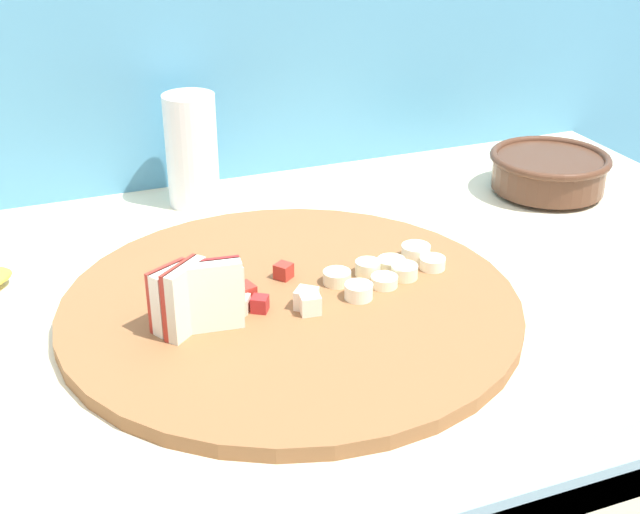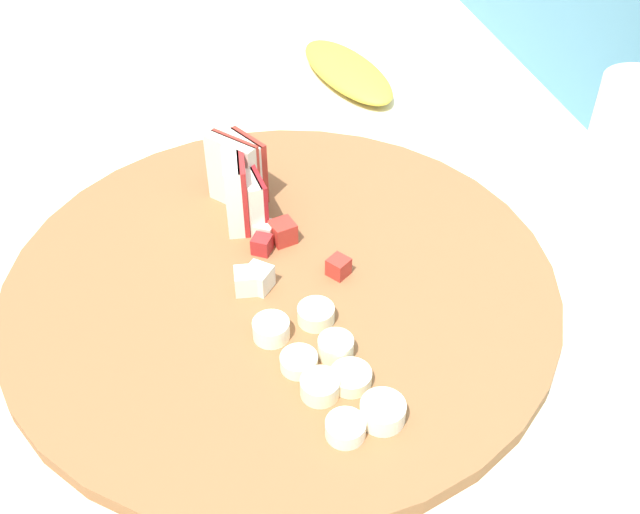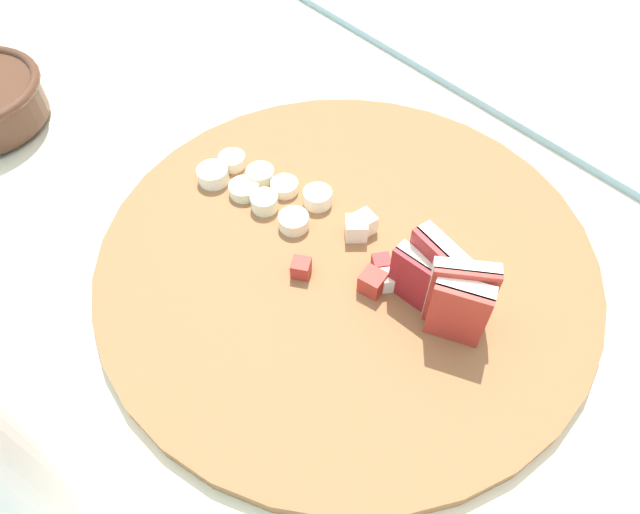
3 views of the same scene
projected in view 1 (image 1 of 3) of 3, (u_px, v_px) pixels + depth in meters
tile_backsplash at (212, 351)px, 1.25m from camera, size 2.40×0.04×1.25m
cutting_board at (291, 307)px, 0.81m from camera, size 0.43×0.43×0.01m
apple_wedge_fan at (197, 296)px, 0.75m from camera, size 0.09×0.05×0.06m
apple_dice_pile at (277, 297)px, 0.79m from camera, size 0.08×0.09×0.02m
banana_slice_rows at (387, 270)px, 0.84m from camera, size 0.13×0.08×0.01m
ceramic_bowl at (549, 170)px, 1.06m from camera, size 0.15×0.15×0.05m
small_jar at (192, 150)px, 1.02m from camera, size 0.06×0.06×0.13m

